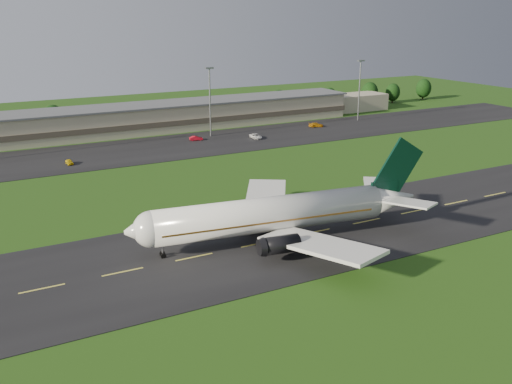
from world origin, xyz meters
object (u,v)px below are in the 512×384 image
service_vehicle_a (69,162)px  service_vehicle_b (196,138)px  airliner (275,214)px  light_mast_east (360,83)px  service_vehicle_c (256,136)px  light_mast_centre (210,94)px  terminal (194,114)px  service_vehicle_d (316,125)px

service_vehicle_a → service_vehicle_b: service_vehicle_b is taller
airliner → service_vehicle_b: airliner is taller
light_mast_east → service_vehicle_c: size_ratio=4.20×
light_mast_centre → service_vehicle_c: 18.42m
terminal → service_vehicle_a: bearing=-146.0°
service_vehicle_a → service_vehicle_c: 54.28m
service_vehicle_c → service_vehicle_b: bearing=162.2°
terminal → service_vehicle_c: bearing=-71.3°
terminal → light_mast_centre: 18.45m
service_vehicle_a → service_vehicle_c: bearing=2.8°
service_vehicle_a → service_vehicle_d: size_ratio=0.73×
service_vehicle_b → service_vehicle_d: (41.89, 0.39, 0.06)m
service_vehicle_d → airliner: bearing=155.0°
service_vehicle_c → airliner: bearing=-113.8°
service_vehicle_b → service_vehicle_a: bearing=117.8°
airliner → service_vehicle_d: bearing=59.9°
light_mast_centre → terminal: bearing=85.0°
service_vehicle_d → service_vehicle_a: bearing=110.7°
terminal → light_mast_centre: bearing=-95.0°
terminal → light_mast_east: light_mast_east is taller
terminal → service_vehicle_a: 54.77m
airliner → light_mast_centre: light_mast_centre is taller
airliner → service_vehicle_c: 78.39m
service_vehicle_c → light_mast_east: bearing=14.1°
airliner → service_vehicle_a: (-19.97, 65.73, -3.96)m
airliner → service_vehicle_d: size_ratio=10.71×
light_mast_centre → service_vehicle_a: 47.76m
service_vehicle_b → service_vehicle_d: 41.89m
service_vehicle_c → service_vehicle_d: size_ratio=1.01×
terminal → service_vehicle_a: (-45.33, -30.57, -3.29)m
light_mast_centre → service_vehicle_d: (35.61, -3.35, -11.94)m
light_mast_centre → service_vehicle_d: 37.71m
terminal → service_vehicle_b: size_ratio=37.67×
service_vehicle_c → service_vehicle_d: (25.46, 6.29, 0.02)m
airliner → service_vehicle_c: bearing=71.9°
service_vehicle_c → terminal: bearing=110.7°
light_mast_centre → service_vehicle_d: size_ratio=4.26×
light_mast_east → light_mast_centre: bearing=180.0°
terminal → service_vehicle_b: (-7.68, -19.92, -3.26)m
light_mast_centre → service_vehicle_b: light_mast_centre is taller
terminal → service_vehicle_c: terminal is taller
service_vehicle_b → service_vehicle_d: bearing=-77.5°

